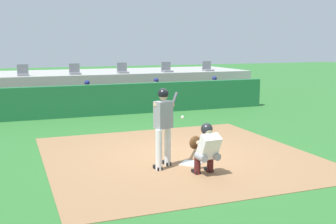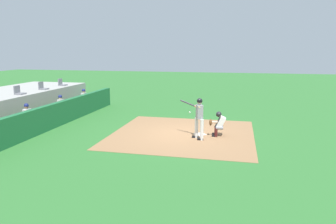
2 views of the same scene
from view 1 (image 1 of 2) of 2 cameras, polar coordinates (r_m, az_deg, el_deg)
ground_plane at (r=10.51m, az=1.37°, el=-5.97°), size 80.00×80.00×0.00m
dirt_infield at (r=10.51m, az=1.37°, el=-5.94°), size 6.40×6.40×0.01m
home_plate at (r=9.80m, az=3.16°, el=-6.99°), size 0.62×0.62×0.02m
batter_at_plate at (r=9.30m, az=-0.59°, el=-1.45°), size 0.97×1.18×1.80m
catcher_crouched at (r=8.92m, az=5.19°, el=-4.76°), size 0.51×1.67×1.13m
dugout_wall at (r=16.48m, az=-7.22°, el=1.71°), size 13.00×0.30×1.20m
dugout_bench at (r=17.50m, az=-7.97°, el=0.90°), size 11.80×0.44×0.45m
dugout_player_0 at (r=17.11m, az=-10.82°, el=2.15°), size 0.49×0.70×1.30m
dugout_player_1 at (r=17.85m, az=-1.49°, el=2.61°), size 0.49×0.70×1.30m
dugout_player_2 at (r=18.96m, az=6.49°, el=2.95°), size 0.49×0.70×1.30m
stands_platform at (r=20.74m, az=-10.13°, el=3.49°), size 15.00×4.40×1.40m
stadium_seat_1 at (r=18.81m, az=-19.11°, el=5.08°), size 0.46×0.46×0.48m
stadium_seat_2 at (r=19.00m, az=-12.55°, el=5.41°), size 0.46×0.46×0.48m
stadium_seat_3 at (r=19.43m, az=-6.19°, el=5.66°), size 0.46×0.46×0.48m
stadium_seat_4 at (r=20.09m, az=-0.18°, el=5.84°), size 0.46×0.46×0.48m
stadium_seat_5 at (r=20.96m, az=5.40°, el=5.95°), size 0.46×0.46×0.48m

